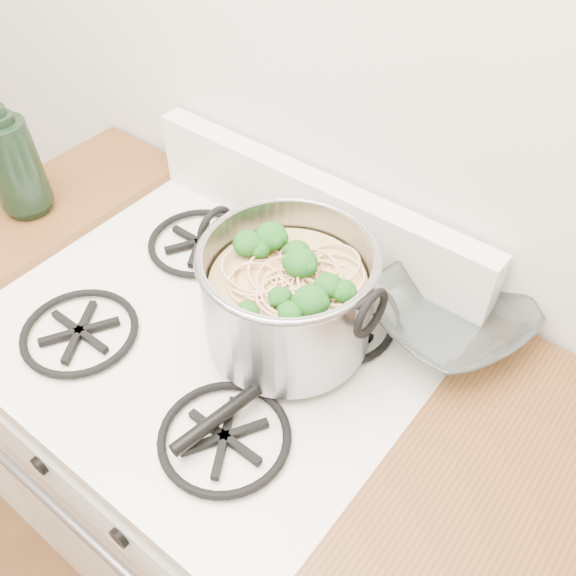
% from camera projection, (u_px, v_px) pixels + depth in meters
% --- Properties ---
extents(gas_range, '(0.76, 0.66, 0.92)m').
position_uv_depth(gas_range, '(227.00, 465.00, 1.46)').
color(gas_range, white).
rests_on(gas_range, ground).
extents(counter_left, '(0.25, 0.65, 0.92)m').
position_uv_depth(counter_left, '(83.00, 351.00, 1.67)').
color(counter_left, silver).
rests_on(counter_left, ground).
extents(stock_pot, '(0.32, 0.29, 0.19)m').
position_uv_depth(stock_pot, '(288.00, 297.00, 1.04)').
color(stock_pot, gray).
rests_on(stock_pot, gas_range).
extents(spatula, '(0.33, 0.35, 0.02)m').
position_uv_depth(spatula, '(300.00, 357.00, 1.05)').
color(spatula, black).
rests_on(spatula, gas_range).
extents(glass_bowl, '(0.13, 0.13, 0.03)m').
position_uv_depth(glass_bowl, '(446.00, 322.00, 1.10)').
color(glass_bowl, white).
rests_on(glass_bowl, gas_range).
extents(bottle, '(0.12, 0.12, 0.28)m').
position_uv_depth(bottle, '(10.00, 151.00, 1.24)').
color(bottle, black).
rests_on(bottle, counter_left).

